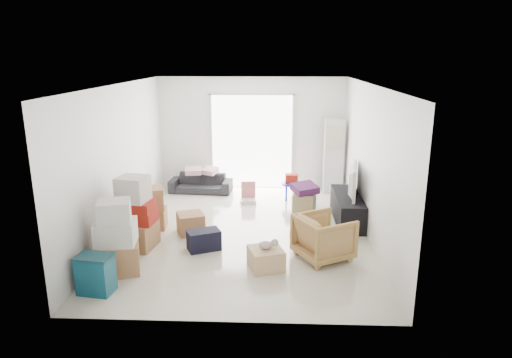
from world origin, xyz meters
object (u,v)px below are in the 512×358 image
Objects in this scene: ac_tower at (334,156)px; television at (348,192)px; storage_bins at (96,274)px; ottoman at (304,203)px; wood_crate at (266,259)px; tv_console at (347,208)px; armchair at (324,235)px; kids_table at (291,182)px; sofa at (201,180)px.

ac_tower reaches higher than television.
storage_bins is 4.62m from ottoman.
storage_bins is 2.48m from wood_crate.
television is at bearing 0.00° from tv_console.
ac_tower is 3.84m from armchair.
armchair is (-0.64, -1.75, -0.20)m from television.
ac_tower is 1.09× the size of tv_console.
storage_bins reaches higher than tv_console.
wood_crate is at bearing 84.03° from armchair.
armchair is 1.36× the size of kids_table.
television is 1.01m from ottoman.
television is at bearing -25.83° from sofa.
sofa is 3.48× the size of ottoman.
television is 1.32× the size of armchair.
ac_tower is 1.18× the size of sofa.
tv_console is 1.74m from kids_table.
storage_bins is at bearing -123.14° from kids_table.
armchair reaches higher than sofa.
ottoman is (-0.17, 2.20, -0.19)m from armchair.
ottoman is 0.97m from kids_table.
sofa is 4.89m from storage_bins.
sofa reaches higher than storage_bins.
ottoman is at bearing 150.89° from tv_console.
kids_table is at bearing 127.59° from tv_console.
kids_table reaches higher than ottoman.
storage_bins is (-3.90, -2.98, 0.01)m from tv_console.
kids_table is (-1.06, 1.37, -0.19)m from television.
armchair reaches higher than kids_table.
storage_bins is at bearing -142.62° from tv_console.
television reaches higher than kids_table.
armchair is 1.90× the size of ottoman.
kids_table is at bearing 56.86° from storage_bins.
sofa reaches higher than ottoman.
storage_bins is at bearing -127.63° from ac_tower.
sofa is 2.21m from kids_table.
storage_bins is 1.13× the size of wood_crate.
sofa is 2.78m from ottoman.
ottoman is (-0.77, -1.56, -0.66)m from ac_tower.
ac_tower is 3.22m from sofa.
tv_console is at bearing -25.83° from sofa.
sofa is at bearing 81.89° from storage_bins.
sofa is at bearing -177.28° from ac_tower.
wood_crate is at bearing -98.21° from kids_table.
ac_tower is 2.10m from tv_console.
tv_console is at bearing -29.11° from ottoman.
sofa is at bearing 149.49° from ottoman.
kids_table reaches higher than tv_console.
television is 4.92m from storage_bins.
armchair reaches higher than television.
tv_console is 2.71× the size of kids_table.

